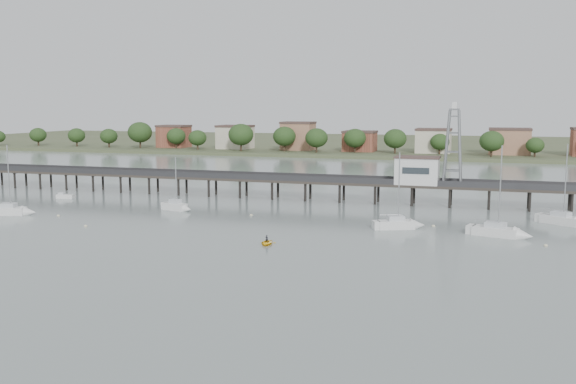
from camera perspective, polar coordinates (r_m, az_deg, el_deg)
name	(u,v)px	position (r m, az deg, el deg)	size (l,w,h in m)	color
ground_plane	(137,272)	(75.70, -13.26, -6.94)	(500.00, 500.00, 0.00)	slate
pier	(291,181)	(129.41, 0.30, 1.02)	(150.00, 5.00, 5.50)	#2D2823
pier_building	(417,170)	(124.12, 11.41, 1.91)	(8.40, 5.40, 5.30)	silver
lattice_tower	(453,148)	(123.27, 14.47, 3.85)	(3.20, 3.20, 15.50)	slate
sailboat_e	(569,221)	(111.03, 23.68, -2.40)	(8.20, 6.50, 13.59)	silver
sailboat_a	(15,211)	(121.07, -23.09, -1.57)	(8.05, 4.20, 12.82)	silver
sailboat_d	(505,233)	(97.83, 18.72, -3.45)	(8.83, 4.65, 13.98)	silver
sailboat_c	(403,224)	(100.56, 10.15, -2.86)	(7.67, 5.07, 12.38)	silver
sailboat_b	(178,207)	(117.42, -9.72, -1.33)	(6.19, 3.30, 10.05)	silver
white_tender	(65,196)	(138.86, -19.22, -0.36)	(3.64, 2.09, 1.33)	silver
yellow_dinghy	(267,244)	(87.98, -1.90, -4.68)	(2.18, 0.63, 3.05)	yellow
dinghy_occupant	(267,244)	(87.98, -1.90, -4.68)	(0.39, 1.07, 0.26)	black
mooring_buoys	(264,227)	(99.68, -2.13, -3.16)	(78.55, 20.68, 0.39)	beige
far_shore	(405,144)	(305.26, 10.34, 4.22)	(500.00, 170.00, 10.40)	#475133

